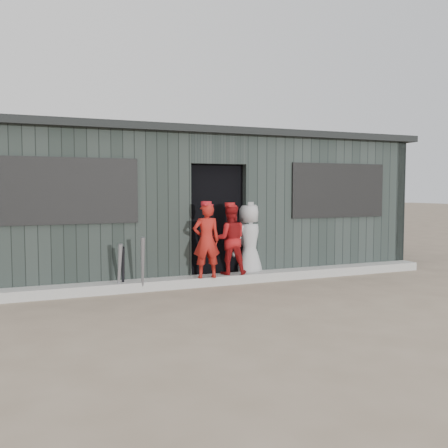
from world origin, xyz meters
name	(u,v)px	position (x,y,z in m)	size (l,w,h in m)	color
ground	(276,307)	(0.00, 0.00, 0.00)	(80.00, 80.00, 0.00)	#766451
curb	(224,279)	(0.00, 1.82, 0.07)	(8.00, 0.36, 0.15)	#9B9B96
bat_left	(119,269)	(-1.76, 1.66, 0.38)	(0.07, 0.07, 0.77)	gray
bat_mid	(143,265)	(-1.42, 1.59, 0.43)	(0.07, 0.07, 0.87)	gray
bat_right	(123,269)	(-1.69, 1.75, 0.36)	(0.07, 0.07, 0.74)	black
player_red_left	(206,240)	(-0.37, 1.66, 0.75)	(0.44, 0.29, 1.21)	maroon
player_red_right	(230,239)	(0.13, 1.85, 0.74)	(0.57, 0.45, 1.18)	maroon
player_grey_back	(249,241)	(0.59, 2.06, 0.66)	(0.65, 0.42, 1.33)	#A5A5A5
dugout	(190,204)	(0.00, 3.50, 1.29)	(8.30, 3.30, 2.62)	black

